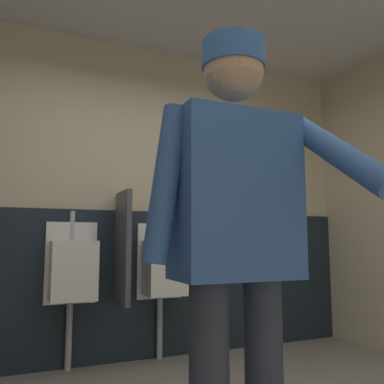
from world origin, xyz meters
name	(u,v)px	position (x,y,z in m)	size (l,w,h in m)	color
wall_back	(129,197)	(0.00, 1.84, 1.39)	(4.96, 0.12, 2.78)	beige
wainscot_band_back	(130,284)	(0.00, 1.76, 0.63)	(4.36, 0.03, 1.26)	#19232D
urinal_left	(73,269)	(-0.50, 1.62, 0.78)	(0.40, 0.34, 1.24)	white
urinal_middle	(164,267)	(0.25, 1.62, 0.78)	(0.40, 0.34, 1.24)	white
privacy_divider_panel	(123,247)	(-0.12, 1.55, 0.95)	(0.04, 0.40, 0.90)	#4C4C51
person	(237,227)	(-0.17, -0.39, 1.05)	(0.67, 0.60, 1.76)	#2D3342
soap_dispenser	(228,195)	(0.94, 1.74, 1.44)	(0.10, 0.07, 0.18)	silver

